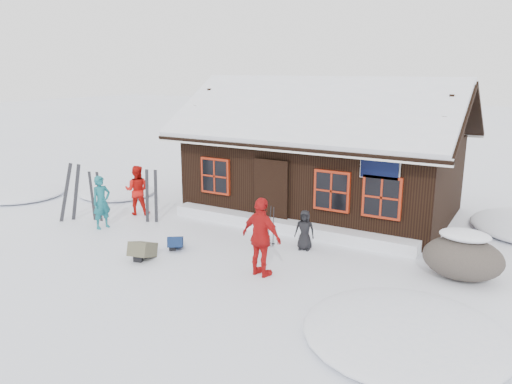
# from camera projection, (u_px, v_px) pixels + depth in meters

# --- Properties ---
(ground) EXTENTS (120.00, 120.00, 0.00)m
(ground) POSITION_uv_depth(u_px,v_px,m) (198.00, 246.00, 13.40)
(ground) COLOR white
(ground) RESTS_ON ground
(mountain_hut) EXTENTS (8.90, 6.09, 4.42)m
(mountain_hut) POSITION_uv_depth(u_px,v_px,m) (324.00, 164.00, 16.46)
(mountain_hut) COLOR black
(mountain_hut) RESTS_ON ground
(snow_drift) EXTENTS (7.60, 0.60, 0.35)m
(snow_drift) POSITION_uv_depth(u_px,v_px,m) (286.00, 226.00, 14.51)
(snow_drift) COLOR white
(snow_drift) RESTS_ON ground
(snow_mounds) EXTENTS (20.60, 13.20, 0.48)m
(snow_mounds) POSITION_uv_depth(u_px,v_px,m) (285.00, 236.00, 14.15)
(snow_mounds) COLOR white
(snow_mounds) RESTS_ON ground
(skier_teal) EXTENTS (0.50, 0.65, 1.59)m
(skier_teal) POSITION_uv_depth(u_px,v_px,m) (102.00, 202.00, 14.71)
(skier_teal) COLOR #16626B
(skier_teal) RESTS_ON ground
(skier_orange_left) EXTENTS (0.98, 0.92, 1.62)m
(skier_orange_left) POSITION_uv_depth(u_px,v_px,m) (137.00, 190.00, 16.12)
(skier_orange_left) COLOR red
(skier_orange_left) RESTS_ON ground
(skier_orange_right) EXTENTS (1.14, 0.64, 1.84)m
(skier_orange_right) POSITION_uv_depth(u_px,v_px,m) (261.00, 237.00, 11.26)
(skier_orange_right) COLOR #B21213
(skier_orange_right) RESTS_ON ground
(skier_crouched) EXTENTS (0.58, 0.43, 1.07)m
(skier_crouched) POSITION_uv_depth(u_px,v_px,m) (305.00, 230.00, 13.00)
(skier_crouched) COLOR black
(skier_crouched) RESTS_ON ground
(boulder) EXTENTS (1.76, 1.32, 1.03)m
(boulder) POSITION_uv_depth(u_px,v_px,m) (463.00, 257.00, 11.19)
(boulder) COLOR #514841
(boulder) RESTS_ON ground
(ski_pair_left) EXTENTS (0.71, 0.45, 1.87)m
(ski_pair_left) POSITION_uv_depth(u_px,v_px,m) (71.00, 193.00, 15.41)
(ski_pair_left) COLOR black
(ski_pair_left) RESTS_ON ground
(ski_pair_mid) EXTENTS (0.41, 0.11, 1.61)m
(ski_pair_mid) POSITION_uv_depth(u_px,v_px,m) (96.00, 197.00, 15.46)
(ski_pair_mid) COLOR black
(ski_pair_mid) RESTS_ON ground
(ski_pair_right) EXTENTS (0.41, 0.19, 1.71)m
(ski_pair_right) POSITION_uv_depth(u_px,v_px,m) (152.00, 197.00, 15.28)
(ski_pair_right) COLOR black
(ski_pair_right) RESTS_ON ground
(ski_poles) EXTENTS (0.20, 0.10, 1.15)m
(ski_poles) POSITION_uv_depth(u_px,v_px,m) (271.00, 227.00, 13.24)
(ski_poles) COLOR black
(ski_poles) RESTS_ON ground
(backpack_blue) EXTENTS (0.60, 0.63, 0.27)m
(backpack_blue) POSITION_uv_depth(u_px,v_px,m) (175.00, 244.00, 13.10)
(backpack_blue) COLOR #102248
(backpack_blue) RESTS_ON ground
(backpack_olive) EXTENTS (0.63, 0.75, 0.36)m
(backpack_olive) POSITION_uv_depth(u_px,v_px,m) (143.00, 253.00, 12.39)
(backpack_olive) COLOR #504D39
(backpack_olive) RESTS_ON ground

